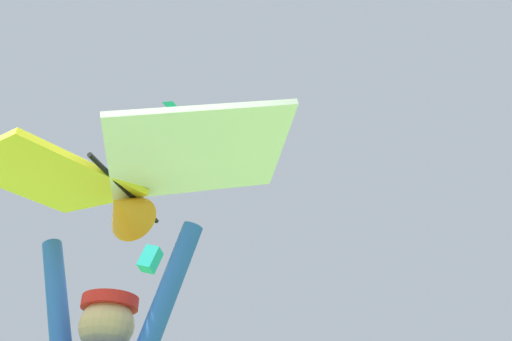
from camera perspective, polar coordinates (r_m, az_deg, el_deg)
held_stunt_kite at (r=2.59m, az=-14.50°, el=-0.74°), size 1.82×0.95×0.40m
distant_kite_teal_far_center at (r=32.67m, az=-9.27°, el=7.08°), size 1.05×1.06×0.23m
distant_kite_teal_high_left at (r=21.71m, az=-11.39°, el=-9.40°), size 0.88×0.78×1.17m
distant_kite_black_low_left at (r=25.34m, az=-10.71°, el=-0.40°), size 0.70×0.85×0.97m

